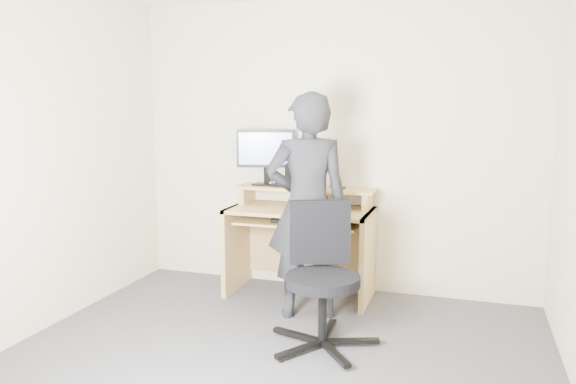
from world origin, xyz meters
The scene contains 13 objects.
ground centered at (0.00, 0.00, 0.00)m, with size 3.50×3.50×0.00m, color #535358.
back_wall centered at (0.00, 1.75, 1.25)m, with size 3.50×0.02×2.50m, color beige.
desk centered at (-0.20, 1.53, 0.55)m, with size 1.20×0.60×0.91m.
monitor centered at (-0.56, 1.60, 1.20)m, with size 0.51×0.17×0.49m.
external_drive centered at (-0.34, 1.63, 1.01)m, with size 0.07×0.13×0.20m, color black.
travel_mug centered at (-0.02, 1.59, 1.01)m, with size 0.09×0.09×0.20m, color #ACACB1.
smartphone centered at (0.11, 1.60, 0.92)m, with size 0.07×0.13×0.01m, color black.
charger centered at (-0.43, 1.54, 0.93)m, with size 0.04×0.04×0.04m, color black.
headphones centered at (-0.46, 1.63, 0.92)m, with size 0.16×0.16×0.02m, color silver.
keyboard centered at (-0.17, 1.36, 0.67)m, with size 0.46×0.18×0.03m, color black.
mouse centered at (0.17, 1.35, 0.77)m, with size 0.10×0.06×0.04m, color black.
office_chair centered at (0.22, 0.55, 0.51)m, with size 0.75×0.72×0.94m.
person centered at (-0.01, 1.02, 0.85)m, with size 0.62×0.41×1.70m, color black.
Camera 1 is at (1.12, -2.97, 1.61)m, focal length 35.00 mm.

